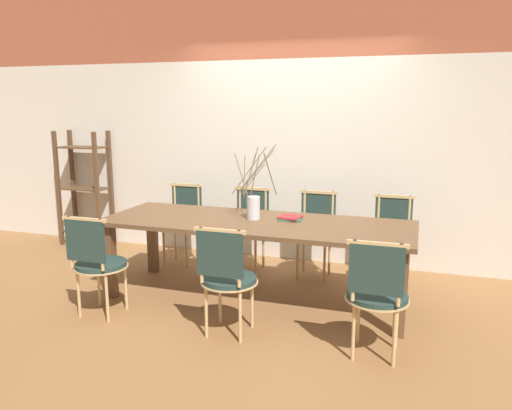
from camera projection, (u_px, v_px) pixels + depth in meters
The scene contains 13 objects.
ground_plane at pixel (256, 298), 4.70m from camera, with size 16.00×16.00×0.00m, color olive.
wall_rear at pixel (293, 122), 5.64m from camera, with size 12.00×0.06×3.20m.
dining_table at pixel (256, 230), 4.57m from camera, with size 2.83×0.99×0.75m.
chair_near_leftend at pixel (97, 261), 4.22m from camera, with size 0.46×0.46×0.90m.
chair_near_left at pixel (227, 275), 3.86m from camera, with size 0.46×0.46×0.90m.
chair_near_center at pixel (377, 292), 3.51m from camera, with size 0.46×0.46×0.90m.
chair_far_leftend at pixel (182, 220), 5.70m from camera, with size 0.46×0.46×0.90m.
chair_far_left at pixel (249, 226), 5.45m from camera, with size 0.46×0.46×0.90m.
chair_far_center at pixel (315, 231), 5.22m from camera, with size 0.46×0.46×0.90m.
chair_far_right at pixel (392, 237), 4.98m from camera, with size 0.46×0.46×0.90m.
vase_centerpiece at pixel (253, 205), 4.61m from camera, with size 0.42×0.41×0.68m.
book_stack at pixel (290, 218), 4.61m from camera, with size 0.22×0.21×0.03m.
shelving_rack at pixel (85, 189), 6.42m from camera, with size 0.63×0.34×1.47m.
Camera 1 is at (1.40, -4.21, 1.79)m, focal length 35.00 mm.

